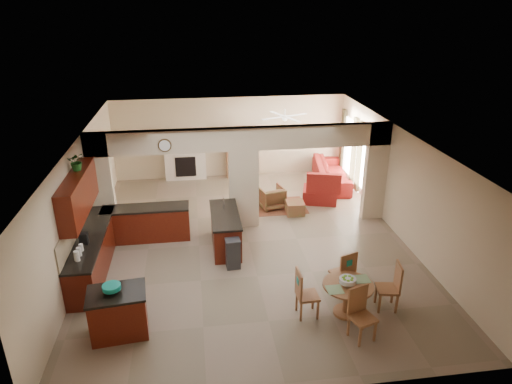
{
  "coord_description": "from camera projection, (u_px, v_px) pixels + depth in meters",
  "views": [
    {
      "loc": [
        -1.26,
        -10.35,
        5.81
      ],
      "look_at": [
        0.24,
        0.3,
        1.28
      ],
      "focal_mm": 32.0,
      "sensor_mm": 36.0,
      "label": 1
    }
  ],
  "objects": [
    {
      "name": "sofa",
      "position": [
        331.0,
        173.0,
        15.5
      ],
      "size": [
        2.8,
        1.46,
        0.78
      ],
      "primitive_type": "imported",
      "rotation": [
        0.0,
        0.0,
        1.41
      ],
      "color": "maroon",
      "rests_on": "floor"
    },
    {
      "name": "chaise",
      "position": [
        320.0,
        195.0,
        14.22
      ],
      "size": [
        1.23,
        1.1,
        0.41
      ],
      "primitive_type": "cube",
      "rotation": [
        0.0,
        0.0,
        -0.29
      ],
      "color": "maroon",
      "rests_on": "floor"
    },
    {
      "name": "partition_right_pier",
      "position": [
        375.0,
        172.0,
        12.71
      ],
      "size": [
        0.6,
        0.25,
        2.8
      ],
      "primitive_type": "cube",
      "color": "beige",
      "rests_on": "floor"
    },
    {
      "name": "plant",
      "position": [
        77.0,
        161.0,
        9.92
      ],
      "size": [
        0.41,
        0.37,
        0.41
      ],
      "primitive_type": "imported",
      "rotation": [
        0.0,
        0.0,
        0.17
      ],
      "color": "#1B4D14",
      "rests_on": "upper_cabinets"
    },
    {
      "name": "upper_cabinets",
      "position": [
        78.0,
        194.0,
        9.89
      ],
      "size": [
        0.35,
        2.4,
        0.9
      ],
      "primitive_type": "cube",
      "color": "#470D08",
      "rests_on": "wall_left"
    },
    {
      "name": "chair_south",
      "position": [
        360.0,
        311.0,
        8.35
      ],
      "size": [
        0.53,
        0.53,
        1.02
      ],
      "rotation": [
        0.0,
        0.0,
        0.32
      ],
      "color": "brown",
      "rests_on": "floor"
    },
    {
      "name": "rug",
      "position": [
        279.0,
        206.0,
        13.93
      ],
      "size": [
        1.6,
        1.3,
        0.01
      ],
      "primitive_type": "cube",
      "color": "brown",
      "rests_on": "floor"
    },
    {
      "name": "glazed_door",
      "position": [
        357.0,
        159.0,
        14.84
      ],
      "size": [
        0.02,
        0.7,
        2.1
      ],
      "primitive_type": "cube",
      "color": "white",
      "rests_on": "wall_right"
    },
    {
      "name": "chair_north",
      "position": [
        345.0,
        271.0,
        9.58
      ],
      "size": [
        0.53,
        0.53,
        1.02
      ],
      "rotation": [
        0.0,
        0.0,
        3.48
      ],
      "color": "brown",
      "rests_on": "floor"
    },
    {
      "name": "trash_can",
      "position": [
        233.0,
        255.0,
        10.62
      ],
      "size": [
        0.34,
        0.29,
        0.68
      ],
      "primitive_type": "cube",
      "rotation": [
        0.0,
        0.0,
        0.06
      ],
      "color": "#2B2B2D",
      "rests_on": "floor"
    },
    {
      "name": "window_a",
      "position": [
        367.0,
        163.0,
        14.0
      ],
      "size": [
        0.02,
        0.9,
        1.9
      ],
      "primitive_type": "cube",
      "color": "white",
      "rests_on": "wall_right"
    },
    {
      "name": "fruit_bowl",
      "position": [
        348.0,
        281.0,
        8.86
      ],
      "size": [
        0.33,
        0.33,
        0.18
      ],
      "primitive_type": "cylinder",
      "color": "#6AB426",
      "rests_on": "dining_table"
    },
    {
      "name": "partition_header",
      "position": [
        243.0,
        139.0,
        11.8
      ],
      "size": [
        8.0,
        0.25,
        0.6
      ],
      "primitive_type": "cube",
      "color": "beige",
      "rests_on": "partition_center_pier"
    },
    {
      "name": "drape_b_right",
      "position": [
        342.0,
        142.0,
        16.1
      ],
      "size": [
        0.1,
        0.28,
        2.3
      ],
      "primitive_type": "cube",
      "color": "#43261B",
      "rests_on": "wall_right"
    },
    {
      "name": "drape_b_left",
      "position": [
        354.0,
        152.0,
        15.0
      ],
      "size": [
        0.1,
        0.28,
        2.3
      ],
      "primitive_type": "cube",
      "color": "#43261B",
      "rests_on": "wall_right"
    },
    {
      "name": "chair_east",
      "position": [
        392.0,
        285.0,
        9.12
      ],
      "size": [
        0.48,
        0.48,
        1.02
      ],
      "rotation": [
        0.0,
        0.0,
        4.55
      ],
      "color": "brown",
      "rests_on": "floor"
    },
    {
      "name": "drape_a_right",
      "position": [
        359.0,
        157.0,
        14.55
      ],
      "size": [
        0.1,
        0.28,
        2.3
      ],
      "primitive_type": "cube",
      "color": "#43261B",
      "rests_on": "wall_right"
    },
    {
      "name": "wall_front",
      "position": [
        290.0,
        323.0,
        6.75
      ],
      "size": [
        8.0,
        0.0,
        8.0
      ],
      "primitive_type": "plane",
      "rotation": [
        -1.57,
        0.0,
        0.0
      ],
      "color": "beige",
      "rests_on": "floor"
    },
    {
      "name": "ottoman",
      "position": [
        295.0,
        208.0,
        13.37
      ],
      "size": [
        0.54,
        0.54,
        0.37
      ],
      "primitive_type": "cube",
      "rotation": [
        0.0,
        0.0,
        -0.05
      ],
      "color": "maroon",
      "rests_on": "floor"
    },
    {
      "name": "fireplace",
      "position": [
        185.0,
        162.0,
        15.83
      ],
      "size": [
        1.6,
        0.35,
        1.2
      ],
      "color": "white",
      "rests_on": "floor"
    },
    {
      "name": "partition_center_pier",
      "position": [
        244.0,
        189.0,
        12.35
      ],
      "size": [
        0.8,
        0.25,
        2.2
      ],
      "primitive_type": "cube",
      "color": "beige",
      "rests_on": "floor"
    },
    {
      "name": "kitchen_counter",
      "position": [
        116.0,
        239.0,
        11.04
      ],
      "size": [
        2.52,
        3.29,
        1.48
      ],
      "color": "#470D08",
      "rests_on": "floor"
    },
    {
      "name": "ceiling",
      "position": [
        248.0,
        138.0,
        10.77
      ],
      "size": [
        10.0,
        10.0,
        0.0
      ],
      "primitive_type": "plane",
      "rotation": [
        3.14,
        0.0,
        0.0
      ],
      "color": "white",
      "rests_on": "wall_back"
    },
    {
      "name": "wall_left",
      "position": [
        81.0,
        202.0,
        10.8
      ],
      "size": [
        0.0,
        10.0,
        10.0
      ],
      "primitive_type": "plane",
      "rotation": [
        1.57,
        0.0,
        1.57
      ],
      "color": "beige",
      "rests_on": "floor"
    },
    {
      "name": "dining_table",
      "position": [
        347.0,
        294.0,
        9.0
      ],
      "size": [
        1.0,
        1.0,
        0.68
      ],
      "color": "brown",
      "rests_on": "floor"
    },
    {
      "name": "wall_right",
      "position": [
        401.0,
        184.0,
        11.83
      ],
      "size": [
        0.0,
        10.0,
        10.0
      ],
      "primitive_type": "plane",
      "rotation": [
        1.57,
        0.0,
        -1.57
      ],
      "color": "beige",
      "rests_on": "floor"
    },
    {
      "name": "armchair",
      "position": [
        271.0,
        197.0,
        13.75
      ],
      "size": [
        0.85,
        0.86,
        0.66
      ],
      "primitive_type": "imported",
      "rotation": [
        0.0,
        0.0,
        3.38
      ],
      "color": "maroon",
      "rests_on": "floor"
    },
    {
      "name": "chair_west",
      "position": [
        304.0,
        292.0,
        8.9
      ],
      "size": [
        0.44,
        0.43,
        1.02
      ],
      "rotation": [
        0.0,
        0.0,
        1.61
      ],
      "color": "brown",
      "rests_on": "floor"
    },
    {
      "name": "drape_a_left",
      "position": [
        373.0,
        170.0,
        13.45
      ],
      "size": [
        0.1,
        0.28,
        2.3
      ],
      "primitive_type": "cube",
      "color": "#43261B",
      "rests_on": "wall_right"
    },
    {
      "name": "kitchen_island",
      "position": [
        119.0,
        313.0,
        8.46
      ],
      "size": [
        1.13,
        0.86,
        0.91
      ],
      "rotation": [
        0.0,
        0.0,
        0.11
      ],
      "color": "#470D08",
      "rests_on": "floor"
    },
    {
      "name": "wall_clock",
      "position": [
        165.0,
        145.0,
        11.43
      ],
      "size": [
        0.34,
        0.03,
        0.34
      ],
      "primitive_type": "cylinder",
      "rotation": [
        1.57,
        0.0,
        0.0
      ],
      "color": "#4F381A",
      "rests_on": "partition_header"
    },
    {
      "name": "wall_back",
      "position": [
        230.0,
        137.0,
        15.88
      ],
      "size": [
        8.0,
        0.0,
        8.0
      ],
      "primitive_type": "plane",
      "rotation": [
        1.57,
        0.0,
        0.0
      ],
      "color": "beige",
      "rests_on": "floor"
    },
    {
      "name": "partition_left_pier",
      "position": [
        101.0,
        186.0,
        11.75
      ],
      "size": [
        0.6,
        0.25,
        2.8
      ],
      "primitive_type": "cube",
      "color": "beige",
      "rests_on": "floor"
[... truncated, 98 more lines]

